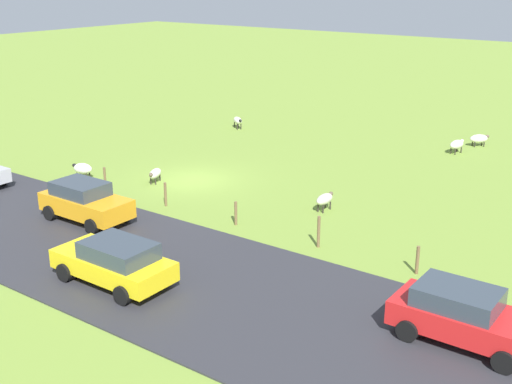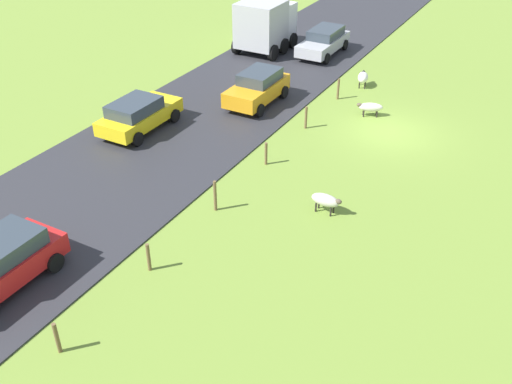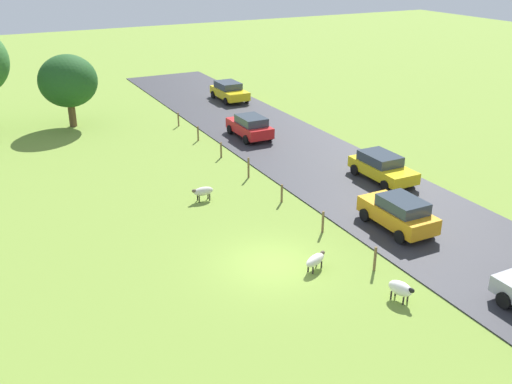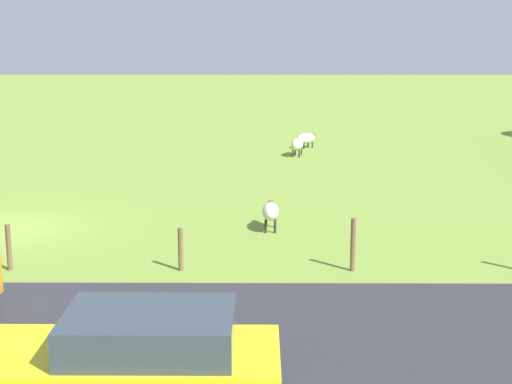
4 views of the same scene
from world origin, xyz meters
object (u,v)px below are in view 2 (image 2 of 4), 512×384
Objects in this scene: sheep_0 at (326,200)px; car_3 at (139,114)px; car_1 at (0,263)px; truck_0 at (265,24)px; sheep_5 at (370,107)px; car_0 at (258,87)px; sheep_2 at (363,77)px; car_2 at (324,41)px.

sheep_0 is 0.28× the size of car_3.
truck_0 is at bearing -81.67° from car_1.
sheep_5 is 5.79m from car_0.
sheep_0 is 12.78m from sheep_2.
sheep_0 reaches higher than sheep_5.
car_2 is 14.50m from car_3.
sheep_5 is at bearing 146.83° from truck_0.
sheep_2 is 0.29× the size of car_0.
sheep_5 is 11.02m from truck_0.
car_2 is 1.05× the size of car_3.
sheep_0 is 0.93× the size of sheep_5.
car_3 reaches higher than sheep_2.
car_2 is at bearing -102.93° from car_3.
car_3 is (3.34, 5.45, -0.05)m from car_0.
sheep_2 reaches higher than sheep_5.
car_3 is at bearing 58.49° from car_0.
sheep_2 is 5.56m from car_2.
sheep_0 is at bearing 133.17° from car_0.
sheep_2 is at bearing -100.84° from car_1.
car_0 reaches higher than sheep_5.
truck_0 is (7.49, -2.52, 1.21)m from sheep_2.
truck_0 is at bearing -89.02° from car_3.
car_2 reaches higher than sheep_0.
sheep_2 is 12.63m from car_3.
car_1 reaches higher than sheep_0.
sheep_2 is at bearing -75.82° from sheep_0.
car_0 is at bearing 14.04° from sheep_5.
car_2 is at bearing -90.02° from car_1.
car_3 reaches higher than sheep_5.
car_3 is at bearing 77.07° from car_2.
sheep_2 reaches higher than sheep_0.
sheep_5 is at bearing -142.54° from car_3.
car_1 is 0.96× the size of car_3.
car_0 reaches higher than car_2.
car_1 is at bearing 89.62° from car_0.
car_0 is 0.94× the size of car_3.
sheep_2 is at bearing -64.26° from sheep_5.
truck_0 is 0.88× the size of car_3.
sheep_0 is 0.30× the size of car_0.
truck_0 reaches higher than car_2.
car_1 is at bearing 98.33° from truck_0.
car_2 reaches higher than sheep_2.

